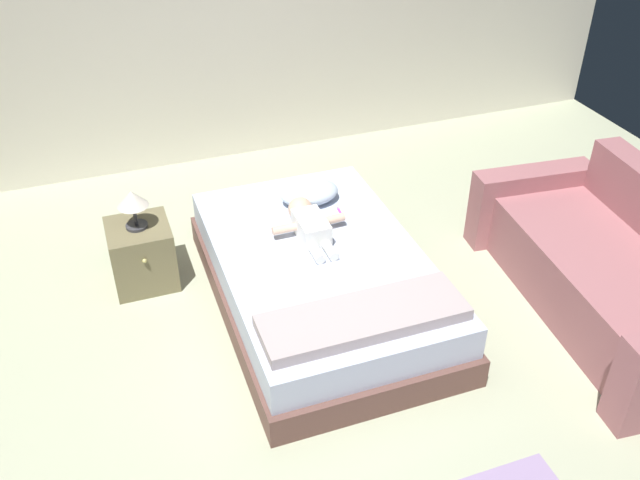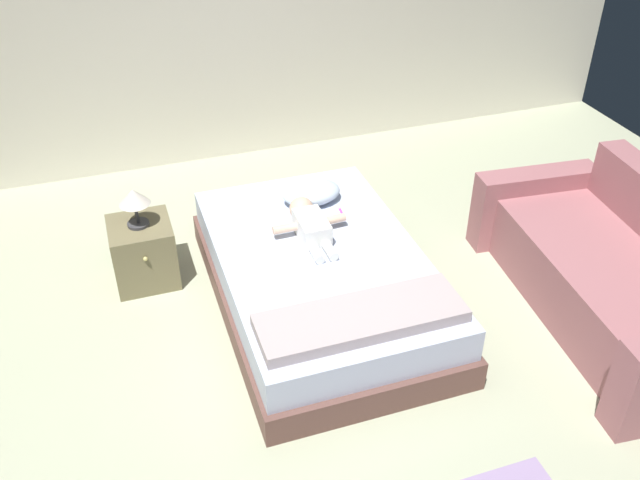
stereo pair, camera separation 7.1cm
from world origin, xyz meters
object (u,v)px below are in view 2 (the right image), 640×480
object	(u,v)px
bed	(320,279)
pillow	(311,193)
baby	(309,223)
nightstand	(143,252)
lamp	(134,199)
toothbrush	(342,213)
couch	(616,275)

from	to	relation	value
bed	pillow	xyz separation A→B (m)	(0.14, 0.61, 0.29)
baby	nightstand	distance (m)	1.18
pillow	lamp	world-z (taller)	lamp
toothbrush	couch	distance (m)	1.84
bed	couch	bearing A→B (deg)	-20.79
bed	nightstand	distance (m)	1.25
toothbrush	baby	bearing A→B (deg)	-152.16
pillow	bed	bearing A→B (deg)	-103.00
toothbrush	couch	size ratio (longest dim) A/B	0.08
bed	pillow	distance (m)	0.69
bed	nightstand	world-z (taller)	nightstand
baby	nightstand	size ratio (longest dim) A/B	1.37
bed	pillow	world-z (taller)	pillow
bed	lamp	bearing A→B (deg)	148.59
bed	pillow	size ratio (longest dim) A/B	4.97
nightstand	baby	bearing A→B (deg)	-20.82
nightstand	pillow	bearing A→B (deg)	-1.68
nightstand	couch	bearing A→B (deg)	-24.99
bed	toothbrush	distance (m)	0.54
couch	baby	bearing A→B (deg)	152.63
nightstand	lamp	size ratio (longest dim) A/B	1.63
bed	nightstand	xyz separation A→B (m)	(-1.06, 0.65, 0.02)
baby	lamp	size ratio (longest dim) A/B	2.23
pillow	couch	xyz separation A→B (m)	(1.64, -1.29, -0.20)
baby	couch	size ratio (longest dim) A/B	0.30
baby	lamp	world-z (taller)	lamp
toothbrush	nightstand	xyz separation A→B (m)	(-1.36, 0.26, -0.20)
baby	toothbrush	xyz separation A→B (m)	(0.29, 0.15, -0.06)
pillow	baby	bearing A→B (deg)	-109.84
bed	baby	size ratio (longest dim) A/B	3.37
baby	toothbrush	distance (m)	0.33
lamp	pillow	bearing A→B (deg)	-1.69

